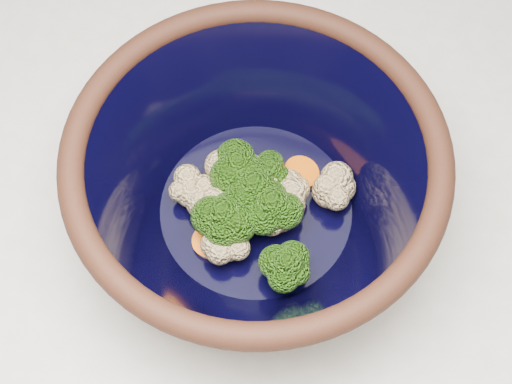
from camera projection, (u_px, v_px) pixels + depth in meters
counter at (212, 368)px, 1.04m from camera, size 1.20×1.20×0.90m
mixing_bowl at (256, 185)px, 0.58m from camera, size 0.36×0.36×0.13m
vegetable_pile at (257, 200)px, 0.60m from camera, size 0.15×0.13×0.06m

